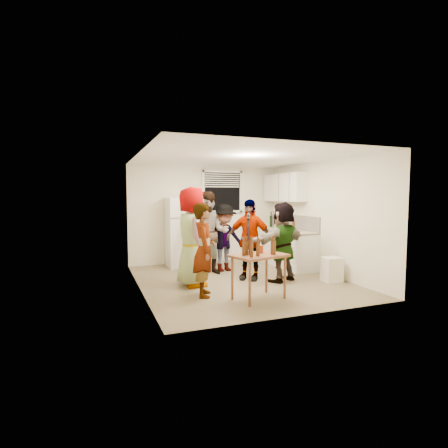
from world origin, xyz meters
name	(u,v)px	position (x,y,z in m)	size (l,w,h in m)	color
room	(240,281)	(0.00, 0.00, 0.00)	(4.00, 4.50, 2.50)	white
window	(222,192)	(0.45, 2.21, 1.85)	(1.12, 0.10, 1.06)	white
refrigerator	(182,232)	(-0.75, 1.88, 0.85)	(0.70, 0.70, 1.70)	white
counter_lower	(283,248)	(1.70, 1.15, 0.43)	(0.60, 2.20, 0.86)	white
countertop	(284,230)	(1.70, 1.15, 0.88)	(0.64, 2.22, 0.04)	beige
backsplash	(294,222)	(1.99, 1.15, 1.08)	(0.03, 2.20, 0.36)	#A29C94
upper_cabinets	(285,188)	(1.83, 1.35, 1.95)	(0.34, 1.60, 0.70)	white
kettle	(278,229)	(1.65, 1.34, 0.90)	(0.22, 0.18, 0.18)	silver
paper_towel	(280,229)	(1.68, 1.29, 0.90)	(0.13, 0.13, 0.29)	white
wine_bottle	(271,227)	(1.75, 1.91, 0.90)	(0.08, 0.08, 0.31)	black
beer_bottle_counter	(294,232)	(1.60, 0.53, 0.90)	(0.07, 0.07, 0.26)	#47230C
blue_cup	(293,232)	(1.53, 0.43, 0.90)	(0.10, 0.10, 0.13)	#053DA8
picture_frame	(282,225)	(1.92, 1.62, 0.97)	(0.02, 0.16, 0.13)	gold
trash_bin	(332,269)	(1.71, -0.74, 0.25)	(0.34, 0.34, 0.50)	white
serving_table	(259,299)	(-0.22, -1.30, 0.00)	(0.90, 0.60, 0.76)	brown
beer_bottle_table	(250,254)	(-0.35, -1.25, 0.76)	(0.06, 0.06, 0.22)	#47230C
red_cup	(260,253)	(-0.13, -1.18, 0.76)	(0.10, 0.10, 0.13)	#A5320F
guest_grey	(192,285)	(-1.01, -0.02, 0.00)	(0.93, 1.91, 0.61)	gray
guest_stripe	(204,296)	(-1.02, -0.79, 0.00)	(0.59, 1.62, 0.39)	#141933
guest_back_left	(209,274)	(-0.38, 0.84, 0.00)	(0.89, 1.84, 0.70)	#513823
guest_back_right	(224,271)	(0.04, 0.99, 0.00)	(1.00, 1.54, 0.57)	#3D3C42
guest_black	(249,279)	(0.23, 0.04, 0.00)	(0.98, 1.67, 0.41)	black
guest_orange	(282,281)	(0.80, -0.33, 0.00)	(1.50, 1.62, 0.48)	#F17153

